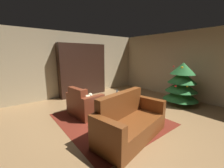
{
  "coord_description": "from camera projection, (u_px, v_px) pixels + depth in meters",
  "views": [
    {
      "loc": [
        2.65,
        -2.4,
        1.72
      ],
      "look_at": [
        -0.5,
        0.08,
        0.89
      ],
      "focal_mm": 22.82,
      "sensor_mm": 36.0,
      "label": 1
    }
  ],
  "objects": [
    {
      "name": "area_rug",
      "position": [
        110.0,
        119.0,
        3.85
      ],
      "size": [
        2.69,
        2.43,
        0.01
      ],
      "primitive_type": "cube",
      "color": "maroon",
      "rests_on": "ground"
    },
    {
      "name": "wall_left",
      "position": [
        72.0,
        65.0,
        5.94
      ],
      "size": [
        0.06,
        6.62,
        2.6
      ],
      "primitive_type": "cube",
      "color": "tan",
      "rests_on": "ground"
    },
    {
      "name": "bottle_on_table",
      "position": [
        117.0,
        96.0,
        3.98
      ],
      "size": [
        0.07,
        0.07,
        0.29
      ],
      "color": "navy",
      "rests_on": "coffee_table"
    },
    {
      "name": "couch_red",
      "position": [
        130.0,
        123.0,
        2.98
      ],
      "size": [
        1.06,
        1.81,
        0.93
      ],
      "color": "brown",
      "rests_on": "ground"
    },
    {
      "name": "coffee_table",
      "position": [
        114.0,
        103.0,
        3.83
      ],
      "size": [
        0.74,
        0.74,
        0.47
      ],
      "color": "black",
      "rests_on": "ground"
    },
    {
      "name": "book_stack_on_table",
      "position": [
        115.0,
        100.0,
        3.84
      ],
      "size": [
        0.23,
        0.2,
        0.06
      ],
      "color": "gray",
      "rests_on": "coffee_table"
    },
    {
      "name": "bookshelf_unit",
      "position": [
        86.0,
        70.0,
        6.07
      ],
      "size": [
        0.37,
        2.01,
        2.15
      ],
      "color": "black",
      "rests_on": "ground"
    },
    {
      "name": "wall_back",
      "position": [
        184.0,
        65.0,
        5.56
      ],
      "size": [
        6.22,
        0.06,
        2.6
      ],
      "primitive_type": "cube",
      "color": "tan",
      "rests_on": "ground"
    },
    {
      "name": "ground_plane",
      "position": [
        121.0,
        119.0,
        3.84
      ],
      "size": [
        7.8,
        7.8,
        0.0
      ],
      "primitive_type": "plane",
      "color": "olive"
    },
    {
      "name": "decorated_tree",
      "position": [
        182.0,
        84.0,
        4.88
      ],
      "size": [
        1.14,
        1.14,
        1.46
      ],
      "color": "brown",
      "rests_on": "ground"
    },
    {
      "name": "armchair_red",
      "position": [
        84.0,
        105.0,
        4.07
      ],
      "size": [
        1.01,
        0.78,
        0.84
      ],
      "color": "brown",
      "rests_on": "ground"
    }
  ]
}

